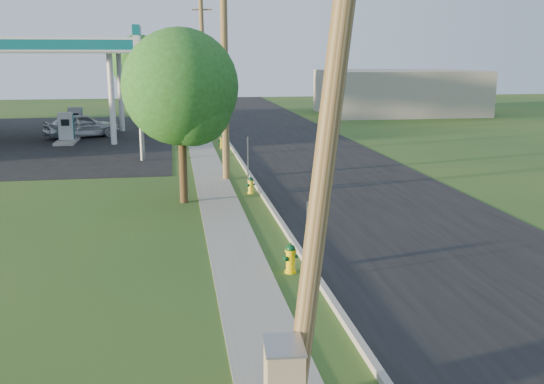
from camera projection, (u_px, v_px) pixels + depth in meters
The scene contains 20 objects.
ground_plane at pixel (344, 367), 10.74m from camera, with size 140.00×140.00×0.00m, color #254B1E.
road at pixel (390, 214), 21.07m from camera, with size 8.00×120.00×0.02m, color black.
curb at pixel (277, 217), 20.43m from camera, with size 0.15×120.00×0.15m, color #9B988F.
sidewalk at pixel (225, 221), 20.17m from camera, with size 1.50×120.00×0.03m, color gray.
utility_pole_near at pixel (332, 99), 8.62m from camera, with size 1.40×0.32×9.48m.
utility_pole_mid at pixel (224, 66), 25.91m from camera, with size 1.40×0.32×9.80m.
utility_pole_far at pixel (203, 63), 43.27m from camera, with size 1.40×0.32×9.50m.
sign_post_near at pixel (307, 242), 14.60m from camera, with size 0.05×0.04×2.00m, color gray.
sign_post_mid at pixel (248, 160), 25.96m from camera, with size 0.05×0.04×2.00m, color gray.
sign_post_far at pixel (224, 127), 37.70m from camera, with size 0.05×0.04×2.00m, color gray.
fuel_pump_ne at pixel (66, 131), 37.97m from camera, with size 1.20×3.20×1.90m.
fuel_pump_se at pixel (76, 124), 41.82m from camera, with size 1.20×3.20×1.90m.
price_pylon at pixel (138, 54), 30.49m from camera, with size 0.34×2.04×6.85m.
distant_building at pixel (399, 92), 56.43m from camera, with size 14.00×10.00×4.00m, color gray.
tree_verge at pixel (183, 92), 21.78m from camera, with size 4.22×4.22×6.39m.
tree_lot at pixel (141, 65), 50.29m from camera, with size 4.66×4.66×7.06m.
hydrant_near at pixel (291, 258), 15.32m from camera, with size 0.40×0.36×0.79m.
hydrant_mid at pixel (251, 185), 24.13m from camera, with size 0.36×0.32×0.69m.
hydrant_far at pixel (222, 141), 35.84m from camera, with size 0.43×0.38×0.82m.
car_silver at pixel (82, 125), 40.24m from camera, with size 1.93×4.81×1.64m, color silver.
Camera 1 is at (-2.84, -9.45, 5.42)m, focal length 40.00 mm.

